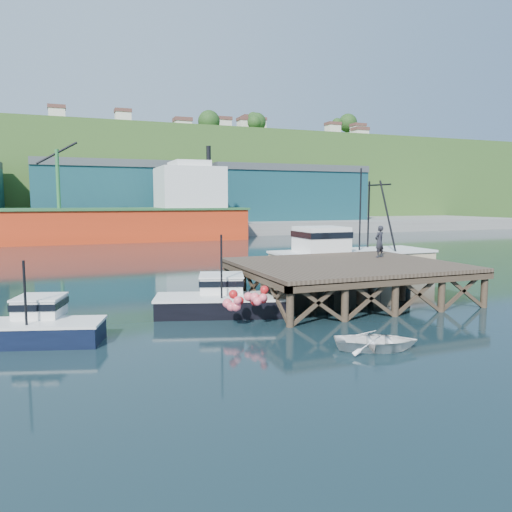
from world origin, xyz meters
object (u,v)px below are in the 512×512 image
boat_navy (34,325)px  trawler (350,256)px  dockworker (379,242)px  dinghy (376,341)px  boat_black (222,299)px

boat_navy → trawler: trawler is taller
trawler → dockworker: size_ratio=6.01×
trawler → dinghy: 17.76m
boat_navy → dinghy: boat_navy is taller
dinghy → boat_navy: bearing=86.8°
boat_navy → boat_black: bearing=31.1°
boat_navy → dinghy: (12.26, -5.84, -0.36)m
boat_navy → boat_black: (8.56, 2.18, 0.06)m
boat_black → dinghy: size_ratio=2.20×
boat_navy → dockworker: bearing=30.4°
trawler → dockworker: bearing=-101.7°
dinghy → dockworker: dockworker is taller
dockworker → boat_navy: bearing=-5.8°
boat_black → dockworker: 11.72m
trawler → dinghy: size_ratio=3.79×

